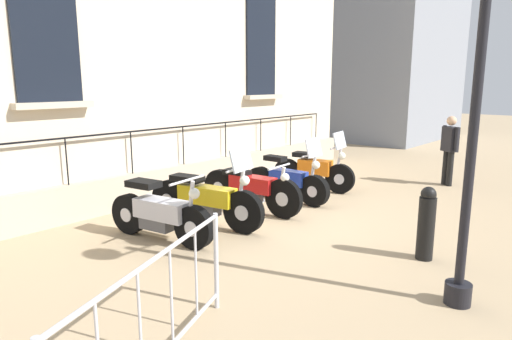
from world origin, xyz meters
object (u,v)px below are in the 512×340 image
motorcycle_red (251,189)px  motorcycle_blue (287,181)px  bollard (426,223)px  motorcycle_yellow (206,200)px  motorcycle_silver (160,215)px  pedestrian_standing (449,147)px  crowd_barrier (157,313)px  lamppost (483,26)px  motorcycle_orange (314,171)px

motorcycle_red → motorcycle_blue: size_ratio=1.10×
motorcycle_blue → bollard: size_ratio=1.93×
motorcycle_yellow → motorcycle_red: size_ratio=1.02×
motorcycle_silver → pedestrian_standing: (2.06, 6.65, 0.50)m
pedestrian_standing → motorcycle_blue: bearing=-119.1°
motorcycle_silver → crowd_barrier: (2.57, -1.98, 0.16)m
motorcycle_silver → motorcycle_red: (0.01, 2.05, 0.02)m
motorcycle_silver → motorcycle_red: 2.05m
motorcycle_yellow → lamppost: lamppost is taller
motorcycle_blue → lamppost: lamppost is taller
pedestrian_standing → crowd_barrier: bearing=-86.6°
lamppost → crowd_barrier: bearing=-117.2°
motorcycle_silver → lamppost: bearing=12.4°
crowd_barrier → motorcycle_blue: bearing=116.2°
motorcycle_silver → motorcycle_yellow: 0.93m
motorcycle_red → motorcycle_orange: bearing=91.2°
motorcycle_silver → motorcycle_blue: size_ratio=0.99×
motorcycle_orange → lamppost: (4.07, -3.34, 2.47)m
bollard → pedestrian_standing: (-1.24, 4.75, 0.40)m
motorcycle_red → crowd_barrier: crowd_barrier is taller
motorcycle_yellow → bollard: 3.44m
lamppost → crowd_barrier: (-1.47, -2.86, -2.34)m
motorcycle_orange → crowd_barrier: (2.60, -6.20, 0.13)m
motorcycle_silver → bollard: motorcycle_silver is taller
motorcycle_yellow → motorcycle_red: (0.01, 1.12, -0.02)m
motorcycle_red → crowd_barrier: (2.56, -4.02, 0.14)m
crowd_barrier → pedestrian_standing: size_ratio=1.39×
motorcycle_silver → motorcycle_orange: motorcycle_orange is taller
motorcycle_silver → motorcycle_yellow: motorcycle_yellow is taller
motorcycle_silver → lamppost: 4.83m
motorcycle_silver → motorcycle_yellow: bearing=90.1°
motorcycle_blue → lamppost: bearing=-29.0°
motorcycle_silver → motorcycle_blue: 3.09m
motorcycle_red → pedestrian_standing: bearing=66.0°
lamppost → pedestrian_standing: size_ratio=2.38×
pedestrian_standing → motorcycle_yellow: bearing=-109.8°
motorcycle_red → lamppost: size_ratio=0.56×
motorcycle_yellow → lamppost: (4.04, -0.04, 2.46)m
motorcycle_orange → bollard: size_ratio=1.88×
motorcycle_silver → pedestrian_standing: bearing=72.8°
lamppost → crowd_barrier: 3.98m
motorcycle_blue → motorcycle_silver: bearing=-91.3°
motorcycle_blue → pedestrian_standing: pedestrian_standing is taller
motorcycle_yellow → motorcycle_blue: (0.07, 2.16, -0.04)m
crowd_barrier → pedestrian_standing: 8.65m
motorcycle_red → bollard: size_ratio=2.14×
motorcycle_red → motorcycle_orange: (-0.04, 2.18, 0.01)m
bollard → motorcycle_yellow: bearing=-163.6°
motorcycle_yellow → motorcycle_blue: size_ratio=1.13×
motorcycle_blue → pedestrian_standing: 4.11m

